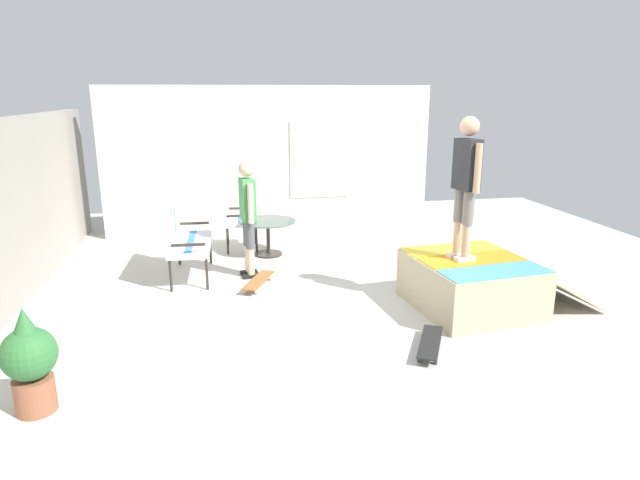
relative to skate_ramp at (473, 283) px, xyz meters
The scene contains 11 objects.
ground_plane 1.63m from the skate_ramp, 74.29° to the left, with size 12.00×12.00×0.10m, color beige.
house_facade 4.80m from the skate_ramp, 25.52° to the left, with size 0.23×6.00×2.68m.
skate_ramp is the anchor object (origin of this frame).
patio_bench 3.98m from the skate_ramp, 62.88° to the left, with size 1.27×0.59×1.02m.
patio_chair_near_house 4.16m from the skate_ramp, 41.77° to the left, with size 0.63×0.57×1.02m.
patio_table 3.49m from the skate_ramp, 40.13° to the left, with size 0.90×0.90×0.57m.
person_watching 3.16m from the skate_ramp, 57.26° to the left, with size 0.48×0.28×1.66m.
person_skater 1.30m from the skate_ramp, 80.72° to the left, with size 0.47×0.29×1.68m.
skateboard_by_bench 2.80m from the skate_ramp, 64.43° to the left, with size 0.81×0.51×0.10m.
skateboard_spare 1.39m from the skate_ramp, 137.09° to the left, with size 0.80×0.54×0.10m.
potted_plant 4.78m from the skate_ramp, 107.46° to the left, with size 0.44×0.44×0.92m.
Camera 1 is at (-6.19, 1.44, 2.56)m, focal length 30.34 mm.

